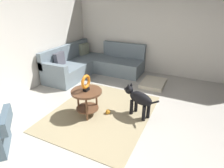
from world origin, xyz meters
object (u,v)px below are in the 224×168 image
object	(u,v)px
sectional_couch	(92,65)
dog_toy_ball	(108,112)
torus_sculpture	(86,83)
dog_bed_mat	(153,83)
side_table	(87,96)
dog	(139,99)

from	to	relation	value
sectional_couch	dog_toy_ball	xyz separation A→B (m)	(-1.81, -1.46, -0.24)
torus_sculpture	dog_toy_ball	bearing A→B (deg)	-62.13
torus_sculpture	dog_bed_mat	xyz separation A→B (m)	(2.00, -0.84, -0.67)
side_table	dog_bed_mat	bearing A→B (deg)	-22.82
dog_bed_mat	sectional_couch	bearing A→B (deg)	89.84
sectional_couch	dog_bed_mat	xyz separation A→B (m)	(-0.01, -1.94, -0.24)
dog	dog_toy_ball	world-z (taller)	dog
side_table	sectional_couch	bearing A→B (deg)	28.73
sectional_couch	dog_toy_ball	world-z (taller)	sectional_couch
side_table	torus_sculpture	bearing A→B (deg)	0.00
side_table	dog_toy_ball	world-z (taller)	side_table
side_table	dog_toy_ball	distance (m)	0.55
side_table	torus_sculpture	world-z (taller)	torus_sculpture
sectional_couch	torus_sculpture	bearing A→B (deg)	-151.27
side_table	dog_bed_mat	world-z (taller)	side_table
dog	torus_sculpture	bearing A→B (deg)	135.79
dog_bed_mat	torus_sculpture	bearing A→B (deg)	157.18
side_table	dog_bed_mat	distance (m)	2.20
sectional_couch	torus_sculpture	distance (m)	2.33
sectional_couch	side_table	size ratio (longest dim) A/B	3.75
torus_sculpture	dog_toy_ball	xyz separation A→B (m)	(0.19, -0.36, -0.66)
torus_sculpture	dog	size ratio (longest dim) A/B	0.40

